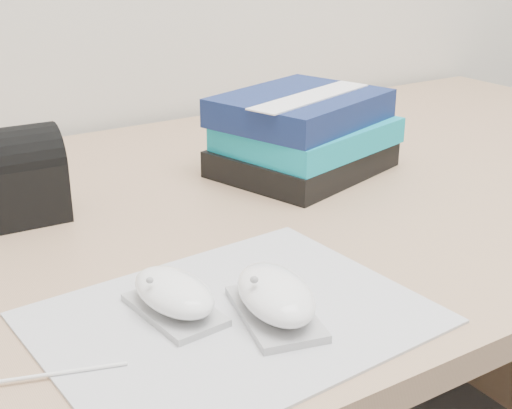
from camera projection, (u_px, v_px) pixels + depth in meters
desk at (240, 328)px, 1.06m from camera, size 1.60×0.80×0.73m
mousepad at (233, 318)px, 0.63m from camera, size 0.35×0.28×0.00m
mouse_rear at (174, 295)px, 0.63m from camera, size 0.06×0.10×0.04m
mouse_front at (275, 297)px, 0.62m from camera, size 0.09×0.12×0.05m
book_stack at (304, 134)px, 0.99m from camera, size 0.27×0.24×0.11m
pouch at (7, 177)px, 0.82m from camera, size 0.13×0.09×0.11m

